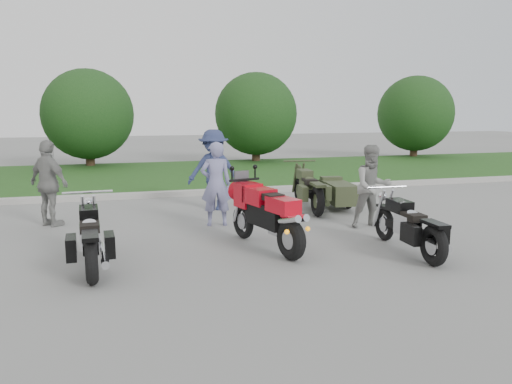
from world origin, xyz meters
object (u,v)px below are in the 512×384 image
object	(u,v)px
person_grey	(372,187)
sportbike_red	(267,213)
cruiser_right	(410,228)
cruiser_left	(91,240)
person_stripe	(216,184)
person_denim	(214,170)
person_back	(49,183)
cruiser_sidecar	(326,192)

from	to	relation	value
person_grey	sportbike_red	bearing A→B (deg)	-155.73
cruiser_right	cruiser_left	bearing A→B (deg)	175.77
person_stripe	person_grey	size ratio (longest dim) A/B	1.03
cruiser_left	person_stripe	xyz separation A→B (m)	(2.38, 2.33, 0.42)
cruiser_right	person_denim	size ratio (longest dim) A/B	1.14
cruiser_left	person_back	bearing A→B (deg)	102.84
person_grey	person_back	xyz separation A→B (m)	(-6.30, 1.94, 0.05)
person_denim	person_back	world-z (taller)	person_denim
cruiser_sidecar	person_grey	world-z (taller)	person_grey
cruiser_right	cruiser_sidecar	size ratio (longest dim) A/B	0.92
sportbike_red	cruiser_sidecar	xyz separation A→B (m)	(2.39, 2.92, -0.20)
person_stripe	cruiser_sidecar	bearing A→B (deg)	-156.50
person_stripe	person_grey	distance (m)	3.19
cruiser_right	person_back	world-z (taller)	person_back
cruiser_right	person_grey	size ratio (longest dim) A/B	1.30
cruiser_sidecar	cruiser_right	bearing A→B (deg)	-85.86
cruiser_left	person_stripe	size ratio (longest dim) A/B	1.32
cruiser_sidecar	person_back	size ratio (longest dim) A/B	1.35
cruiser_left	person_grey	bearing A→B (deg)	10.36
cruiser_sidecar	person_stripe	world-z (taller)	person_stripe
person_stripe	person_back	xyz separation A→B (m)	(-3.29, 0.88, 0.02)
cruiser_left	cruiser_right	distance (m)	5.11
cruiser_sidecar	person_grey	size ratio (longest dim) A/B	1.42
sportbike_red	cruiser_left	bearing A→B (deg)	172.07
sportbike_red	person_grey	xyz separation A→B (m)	(2.53, 0.96, 0.21)
sportbike_red	person_denim	bearing A→B (deg)	78.71
sportbike_red	person_denim	world-z (taller)	person_denim
person_back	cruiser_sidecar	bearing A→B (deg)	-134.19
cruiser_right	person_back	size ratio (longest dim) A/B	1.23
cruiser_left	person_back	world-z (taller)	person_back
person_back	sportbike_red	bearing A→B (deg)	-171.96
person_stripe	person_denim	bearing A→B (deg)	-93.73
sportbike_red	cruiser_left	distance (m)	2.88
person_grey	person_denim	world-z (taller)	person_denim
cruiser_left	cruiser_right	world-z (taller)	cruiser_left
cruiser_left	person_grey	xyz separation A→B (m)	(5.39, 1.27, 0.39)
sportbike_red	person_back	xyz separation A→B (m)	(-3.76, 2.90, 0.26)
person_back	person_grey	bearing A→B (deg)	-151.49
person_denim	person_back	distance (m)	3.66
person_grey	cruiser_sidecar	bearing A→B (deg)	97.65
cruiser_sidecar	person_back	bearing A→B (deg)	-173.04
person_back	person_denim	bearing A→B (deg)	-122.27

